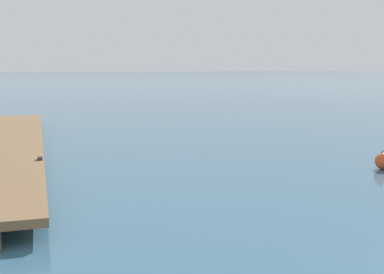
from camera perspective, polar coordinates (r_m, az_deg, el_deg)
The scene contains 2 objects.
floating_dock at distance 16.81m, azimuth -19.55°, elevation -0.78°, with size 2.79×17.51×0.53m.
mooring_buoy at distance 14.75m, azimuth 20.77°, elevation -2.57°, with size 0.45×0.45×0.53m.
Camera 1 is at (-5.14, -1.50, 2.85)m, focal length 47.30 mm.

